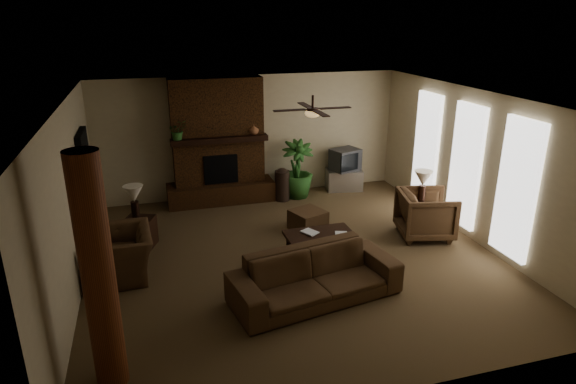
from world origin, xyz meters
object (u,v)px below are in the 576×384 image
object	(u,v)px
armchair_left	(119,247)
lamp_left	(134,196)
tv_stand	(344,180)
side_table_right	(418,215)
coffee_table	(320,237)
floor_plant	(297,181)
armchair_right	(426,212)
lamp_right	(423,181)
ottoman	(308,220)
sofa	(315,269)
floor_vase	(282,182)
log_column	(98,276)
side_table_left	(140,233)

from	to	relation	value
armchair_left	lamp_left	world-z (taller)	lamp_left
tv_stand	side_table_right	world-z (taller)	side_table_right
armchair_left	lamp_left	bearing A→B (deg)	161.65
coffee_table	floor_plant	distance (m)	3.09
armchair_right	floor_plant	xyz separation A→B (m)	(-1.72, 2.82, -0.13)
lamp_right	side_table_right	bearing A→B (deg)	130.24
armchair_left	ottoman	distance (m)	3.66
sofa	coffee_table	world-z (taller)	sofa
coffee_table	armchair_left	bearing A→B (deg)	175.89
tv_stand	floor_plant	size ratio (longest dim) A/B	0.64
armchair_left	floor_vase	world-z (taller)	armchair_left
sofa	side_table_right	distance (m)	3.46
tv_stand	lamp_right	bearing A→B (deg)	-67.76
floor_vase	floor_plant	distance (m)	0.42
log_column	armchair_left	world-z (taller)	log_column
coffee_table	lamp_left	xyz separation A→B (m)	(-3.09, 1.26, 0.63)
armchair_right	floor_vase	xyz separation A→B (m)	(-2.11, 2.68, -0.07)
side_table_right	floor_vase	bearing A→B (deg)	134.02
side_table_left	lamp_left	size ratio (longest dim) A/B	0.85
sofa	lamp_left	xyz separation A→B (m)	(-2.55, 2.56, 0.50)
armchair_right	side_table_right	xyz separation A→B (m)	(0.09, 0.40, -0.22)
armchair_left	ottoman	bearing A→B (deg)	101.46
coffee_table	lamp_left	distance (m)	3.39
tv_stand	lamp_right	world-z (taller)	lamp_right
coffee_table	floor_vase	bearing A→B (deg)	87.66
armchair_right	side_table_right	world-z (taller)	armchair_right
log_column	ottoman	xyz separation A→B (m)	(3.57, 3.50, -1.20)
armchair_left	side_table_right	distance (m)	5.71
ottoman	lamp_right	world-z (taller)	lamp_right
log_column	floor_vase	size ratio (longest dim) A/B	3.64
log_column	sofa	bearing A→B (deg)	20.07
armchair_right	floor_vase	bearing A→B (deg)	51.72
ottoman	floor_vase	xyz separation A→B (m)	(-0.05, 1.76, 0.23)
floor_plant	lamp_left	xyz separation A→B (m)	(-3.60, -1.79, 0.63)
lamp_left	side_table_right	bearing A→B (deg)	-6.64
coffee_table	tv_stand	xyz separation A→B (m)	(1.77, 3.20, -0.12)
armchair_right	lamp_right	size ratio (longest dim) A/B	1.54
log_column	side_table_left	bearing A→B (deg)	84.50
armchair_right	sofa	bearing A→B (deg)	132.39
armchair_right	floor_plant	bearing A→B (deg)	44.82
armchair_right	ottoman	xyz separation A→B (m)	(-2.07, 0.92, -0.30)
floor_plant	side_table_left	size ratio (longest dim) A/B	2.43
floor_vase	lamp_left	xyz separation A→B (m)	(-3.21, -1.65, 0.57)
lamp_right	log_column	bearing A→B (deg)	-152.74
log_column	ottoman	size ratio (longest dim) A/B	4.67
armchair_right	floor_plant	distance (m)	3.30
armchair_right	floor_vase	distance (m)	3.42
log_column	floor_vase	distance (m)	6.40
side_table_right	sofa	bearing A→B (deg)	-145.91
lamp_left	side_table_right	distance (m)	5.49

